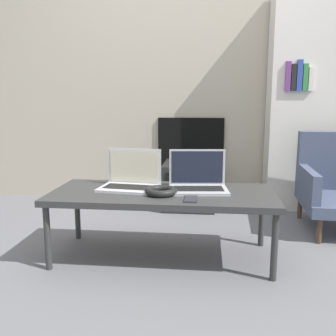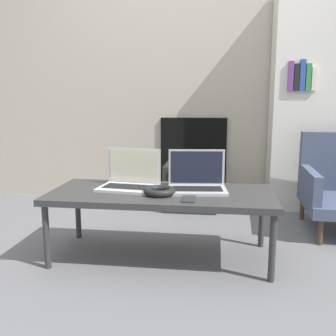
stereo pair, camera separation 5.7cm
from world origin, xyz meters
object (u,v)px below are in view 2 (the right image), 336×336
object	(u,v)px
laptop_left	(130,180)
headphones	(159,191)
laptop_right	(197,181)
tv	(191,185)
phone	(189,199)

from	to	relation	value
laptop_left	headphones	world-z (taller)	laptop_left
laptop_right	headphones	xyz separation A→B (m)	(-0.21, -0.14, -0.03)
tv	phone	bearing A→B (deg)	-86.67
laptop_right	phone	distance (m)	0.25
headphones	phone	size ratio (longest dim) A/B	1.38
laptop_left	laptop_right	world-z (taller)	same
phone	headphones	bearing A→B (deg)	151.37
headphones	laptop_left	bearing A→B (deg)	145.12
headphones	tv	world-z (taller)	headphones
laptop_right	tv	size ratio (longest dim) A/B	0.77
laptop_right	headphones	size ratio (longest dim) A/B	1.97
laptop_right	phone	world-z (taller)	laptop_right
headphones	tv	distance (m)	1.21
laptop_right	phone	bearing A→B (deg)	-103.04
headphones	phone	bearing A→B (deg)	-28.63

